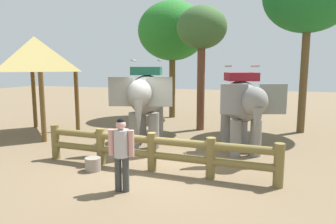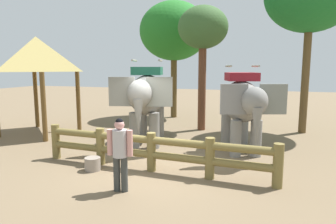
# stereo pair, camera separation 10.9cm
# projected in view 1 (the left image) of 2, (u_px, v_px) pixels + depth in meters

# --- Properties ---
(ground_plane) EXTENTS (60.00, 60.00, 0.00)m
(ground_plane) POSITION_uv_depth(u_px,v_px,m) (155.00, 168.00, 8.45)
(ground_plane) COLOR brown
(log_fence) EXTENTS (6.63, 0.65, 1.05)m
(log_fence) POSITION_uv_depth(u_px,v_px,m) (152.00, 149.00, 8.16)
(log_fence) COLOR brown
(log_fence) RESTS_ON ground
(elephant_near_left) EXTENTS (2.27, 3.63, 3.04)m
(elephant_near_left) POSITION_uv_depth(u_px,v_px,m) (146.00, 97.00, 10.96)
(elephant_near_left) COLOR gray
(elephant_near_left) RESTS_ON ground
(elephant_center) EXTENTS (2.31, 3.39, 2.84)m
(elephant_center) POSITION_uv_depth(u_px,v_px,m) (242.00, 104.00, 9.95)
(elephant_center) COLOR gray
(elephant_center) RESTS_ON ground
(tourist_woman_in_black) EXTENTS (0.59, 0.36, 1.67)m
(tourist_woman_in_black) POSITION_uv_depth(u_px,v_px,m) (121.00, 150.00, 6.76)
(tourist_woman_in_black) COLOR #353836
(tourist_woman_in_black) RESTS_ON ground
(thatched_shelter) EXTENTS (3.06, 3.06, 4.00)m
(thatched_shelter) POSITION_uv_depth(u_px,v_px,m) (35.00, 55.00, 12.39)
(thatched_shelter) COLOR brown
(thatched_shelter) RESTS_ON ground
(tree_far_left) EXTENTS (3.69, 3.69, 6.26)m
(tree_far_left) POSITION_uv_depth(u_px,v_px,m) (172.00, 32.00, 16.41)
(tree_far_left) COLOR brown
(tree_far_left) RESTS_ON ground
(tree_far_right) EXTENTS (2.14, 2.14, 5.36)m
(tree_far_right) POSITION_uv_depth(u_px,v_px,m) (202.00, 30.00, 13.05)
(tree_far_right) COLOR brown
(tree_far_right) RESTS_ON ground
(feed_bucket) EXTENTS (0.43, 0.43, 0.35)m
(feed_bucket) POSITION_uv_depth(u_px,v_px,m) (93.00, 164.00, 8.25)
(feed_bucket) COLOR gray
(feed_bucket) RESTS_ON ground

